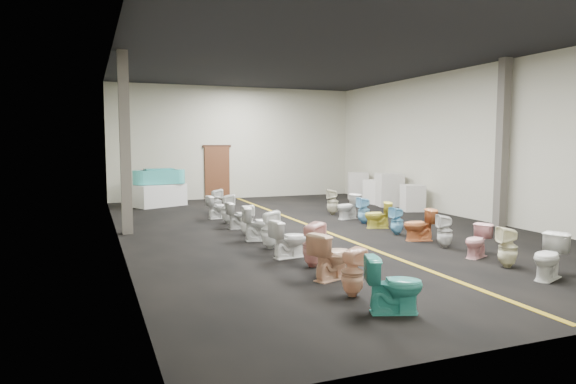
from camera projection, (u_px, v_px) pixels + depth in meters
name	position (u px, v px, depth m)	size (l,w,h in m)	color
floor	(317.00, 228.00, 13.62)	(16.00, 16.00, 0.00)	black
ceiling	(318.00, 56.00, 13.18)	(16.00, 16.00, 0.00)	black
wall_back	(236.00, 143.00, 20.82)	(10.00, 10.00, 0.00)	#BBB8A0
wall_left	(116.00, 144.00, 11.60)	(16.00, 16.00, 0.00)	#BBB8A0
wall_right	(471.00, 143.00, 15.20)	(16.00, 16.00, 0.00)	#BBB8A0
aisle_stripe	(317.00, 228.00, 13.62)	(0.12, 15.60, 0.01)	#9C7C16
back_door	(217.00, 173.00, 20.59)	(1.00, 0.10, 2.10)	#562D19
door_frame	(217.00, 146.00, 20.50)	(1.15, 0.08, 0.10)	#331C11
column_left	(125.00, 143.00, 12.62)	(0.25, 0.25, 4.50)	#59544C
column_right	(502.00, 143.00, 13.72)	(0.25, 0.25, 4.50)	#59544C
display_table	(160.00, 195.00, 18.29)	(1.76, 0.88, 0.78)	silver
bathtub	(159.00, 176.00, 18.22)	(1.85, 0.83, 0.55)	#3DAFAB
appliance_crate_a	(413.00, 198.00, 17.03)	(0.68, 0.68, 0.87)	silver
appliance_crate_b	(389.00, 190.00, 18.35)	(0.85, 0.85, 1.17)	beige
appliance_crate_c	(377.00, 192.00, 19.11)	(0.78, 0.78, 0.88)	silver
appliance_crate_d	(358.00, 186.00, 20.46)	(0.75, 0.75, 1.07)	silver
toilet_left_0	(394.00, 285.00, 6.85)	(0.43, 0.76, 0.77)	teal
toilet_left_1	(352.00, 272.00, 7.59)	(0.33, 0.34, 0.73)	#ECB492
toilet_left_2	(331.00, 256.00, 8.54)	(0.45, 0.79, 0.80)	#F0BA95
toilet_left_3	(313.00, 245.00, 9.38)	(0.37, 0.38, 0.82)	#E1A59E
toilet_left_4	(289.00, 239.00, 10.16)	(0.42, 0.74, 0.76)	white
toilet_left_5	(270.00, 230.00, 11.00)	(0.37, 0.38, 0.83)	white
toilet_left_6	(260.00, 223.00, 11.90)	(0.45, 0.79, 0.81)	white
toilet_left_7	(247.00, 220.00, 12.70)	(0.33, 0.34, 0.74)	white
toilet_left_8	(240.00, 215.00, 13.56)	(0.40, 0.69, 0.71)	silver
toilet_left_9	(228.00, 209.00, 14.40)	(0.37, 0.38, 0.83)	white
toilet_left_10	(218.00, 207.00, 15.35)	(0.39, 0.68, 0.69)	white
toilet_left_11	(216.00, 202.00, 16.24)	(0.36, 0.37, 0.80)	white
toilet_right_1	(549.00, 257.00, 8.53)	(0.43, 0.75, 0.76)	silver
toilet_right_2	(508.00, 247.00, 9.33)	(0.34, 0.35, 0.75)	#F0EAC2
toilet_right_3	(477.00, 241.00, 10.16)	(0.37, 0.65, 0.66)	#F0ABAF
toilet_right_4	(445.00, 231.00, 11.09)	(0.33, 0.33, 0.73)	silver
toilet_right_5	(419.00, 225.00, 11.90)	(0.41, 0.73, 0.74)	#CC703C
toilet_right_6	(397.00, 221.00, 12.66)	(0.31, 0.32, 0.69)	#74C3E8
toilet_right_7	(378.00, 215.00, 13.62)	(0.39, 0.69, 0.70)	yellow
toilet_right_8	(364.00, 210.00, 14.39)	(0.34, 0.34, 0.75)	#7FC2EB
toilet_right_9	(348.00, 207.00, 15.24)	(0.42, 0.73, 0.75)	white
toilet_right_10	(333.00, 202.00, 16.14)	(0.37, 0.37, 0.81)	beige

